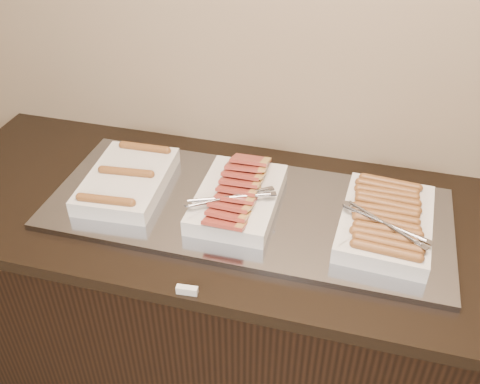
% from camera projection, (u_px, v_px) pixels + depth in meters
% --- Properties ---
extents(counter, '(2.06, 0.76, 0.90)m').
position_uv_depth(counter, '(245.00, 310.00, 1.89)').
color(counter, black).
rests_on(counter, ground).
extents(warming_tray, '(1.20, 0.50, 0.02)m').
position_uv_depth(warming_tray, '(247.00, 209.00, 1.62)').
color(warming_tray, '#90929D').
rests_on(warming_tray, counter).
extents(dish_left, '(0.26, 0.37, 0.07)m').
position_uv_depth(dish_left, '(128.00, 180.00, 1.67)').
color(dish_left, silver).
rests_on(dish_left, warming_tray).
extents(dish_center, '(0.26, 0.37, 0.09)m').
position_uv_depth(dish_center, '(238.00, 197.00, 1.59)').
color(dish_center, silver).
rests_on(dish_center, warming_tray).
extents(dish_right, '(0.27, 0.38, 0.08)m').
position_uv_depth(dish_right, '(386.00, 221.00, 1.50)').
color(dish_right, silver).
rests_on(dish_right, warming_tray).
extents(label_holder, '(0.06, 0.02, 0.02)m').
position_uv_depth(label_holder, '(187.00, 290.00, 1.35)').
color(label_holder, silver).
rests_on(label_holder, counter).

